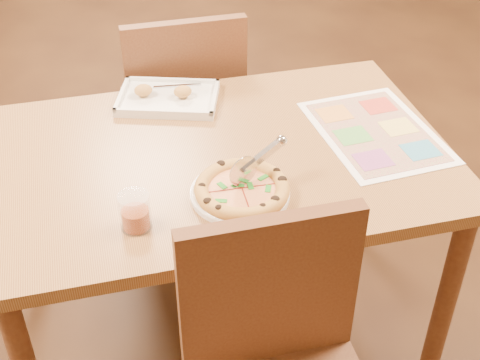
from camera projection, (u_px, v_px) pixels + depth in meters
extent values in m
plane|color=#341F0E|center=(223.00, 323.00, 2.32)|extent=(7.00, 7.00, 0.00)
cube|color=olive|center=(220.00, 159.00, 1.90)|extent=(1.30, 0.85, 0.04)
cylinder|color=brown|center=(30.00, 210.00, 2.28)|extent=(0.06, 0.06, 0.68)
cylinder|color=brown|center=(446.00, 301.00, 1.95)|extent=(0.06, 0.06, 0.68)
cylinder|color=brown|center=(352.00, 160.00, 2.52)|extent=(0.06, 0.06, 0.68)
cube|color=brown|center=(269.00, 294.00, 1.52)|extent=(0.42, 0.04, 0.45)
cube|color=brown|center=(181.00, 111.00, 2.59)|extent=(0.42, 0.42, 0.04)
cube|color=brown|center=(187.00, 82.00, 2.31)|extent=(0.42, 0.04, 0.45)
cylinder|color=white|center=(240.00, 193.00, 1.73)|extent=(0.28, 0.28, 0.01)
cylinder|color=gold|center=(242.00, 191.00, 1.72)|extent=(0.24, 0.24, 0.01)
cylinder|color=#E6C27D|center=(242.00, 189.00, 1.71)|extent=(0.20, 0.20, 0.01)
torus|color=gold|center=(242.00, 189.00, 1.71)|extent=(0.25, 0.25, 0.04)
cylinder|color=silver|center=(244.00, 171.00, 1.70)|extent=(0.08, 0.03, 0.09)
cube|color=silver|center=(263.00, 156.00, 1.71)|extent=(0.13, 0.06, 0.06)
cube|color=white|center=(168.00, 99.00, 2.11)|extent=(0.36, 0.30, 0.02)
cube|color=silver|center=(168.00, 96.00, 2.10)|extent=(0.15, 0.03, 0.00)
ellipsoid|color=gold|center=(143.00, 90.00, 2.10)|extent=(0.06, 0.05, 0.04)
ellipsoid|color=gold|center=(183.00, 92.00, 2.09)|extent=(0.06, 0.05, 0.04)
cylinder|color=maroon|center=(136.00, 218.00, 1.62)|extent=(0.07, 0.07, 0.05)
cylinder|color=white|center=(135.00, 212.00, 1.61)|extent=(0.08, 0.08, 0.10)
cube|color=white|center=(376.00, 132.00, 1.97)|extent=(0.35, 0.47, 0.00)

